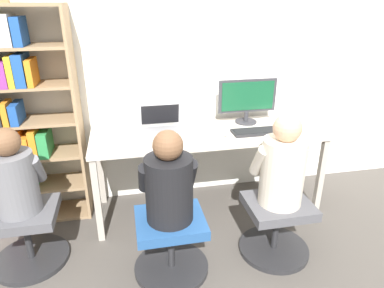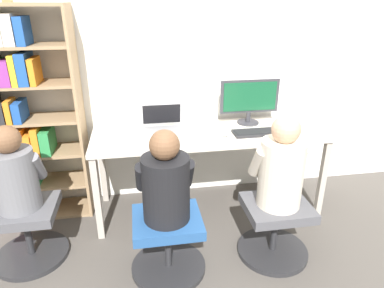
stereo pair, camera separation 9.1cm
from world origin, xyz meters
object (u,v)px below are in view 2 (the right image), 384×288
office_chair_side (27,231)px  person_near_shelf (14,174)px  desktop_monitor (249,100)px  laptop (163,125)px  keyboard (257,132)px  office_chair_left (275,227)px  office_chair_right (168,242)px  bookshelf (22,117)px  person_at_monitor (281,167)px  person_at_laptop (166,182)px

office_chair_side → person_near_shelf: size_ratio=0.87×
desktop_monitor → person_near_shelf: 1.97m
laptop → desktop_monitor: bearing=3.3°
laptop → keyboard: (0.77, -0.23, -0.04)m
office_chair_left → office_chair_right: size_ratio=1.00×
laptop → bookshelf: bearing=178.2°
office_chair_left → person_at_monitor: (0.00, 0.00, 0.50)m
laptop → bookshelf: bookshelf is taller
desktop_monitor → keyboard: (-0.01, -0.27, -0.20)m
keyboard → desktop_monitor: bearing=87.1°
keyboard → person_at_laptop: bearing=-143.0°
desktop_monitor → person_at_laptop: bearing=-133.3°
laptop → person_near_shelf: 1.21m
person_at_laptop → keyboard: bearing=37.0°
person_at_monitor → office_chair_side: (-1.82, 0.26, -0.50)m
laptop → bookshelf: size_ratio=0.21×
office_chair_right → person_at_laptop: bearing=90.0°
bookshelf → office_chair_left: bearing=-24.4°
keyboard → bookshelf: (-1.91, 0.26, 0.16)m
desktop_monitor → office_chair_right: desktop_monitor is taller
office_chair_left → office_chair_right: 0.81m
desktop_monitor → office_chair_side: 2.08m
desktop_monitor → person_near_shelf: size_ratio=0.88×
laptop → person_at_monitor: bearing=-47.5°
desktop_monitor → person_near_shelf: (-1.85, -0.60, -0.26)m
bookshelf → person_near_shelf: bearing=-83.1°
person_near_shelf → laptop: bearing=27.5°
person_at_monitor → bookshelf: 2.08m
office_chair_left → office_chair_side: 1.83m
desktop_monitor → office_chair_side: bearing=-161.9°
person_at_laptop → bookshelf: bookshelf is taller
desktop_monitor → bookshelf: size_ratio=0.30×
keyboard → office_chair_side: bearing=-169.7°
person_at_monitor → person_at_laptop: person_at_monitor is taller
person_at_monitor → bookshelf: size_ratio=0.38×
bookshelf → person_near_shelf: size_ratio=2.90×
office_chair_side → office_chair_left: bearing=-8.2°
desktop_monitor → person_at_monitor: size_ratio=0.80×
person_at_laptop → office_chair_side: size_ratio=1.18×
desktop_monitor → office_chair_side: desktop_monitor is taller
office_chair_right → person_at_laptop: size_ratio=0.84×
desktop_monitor → office_chair_right: size_ratio=1.01×
person_at_laptop → person_near_shelf: 1.05m
office_chair_left → person_near_shelf: size_ratio=0.87×
desktop_monitor → bookshelf: (-1.93, -0.01, -0.05)m
person_at_monitor → person_near_shelf: (-1.82, 0.26, -0.02)m
bookshelf → person_near_shelf: bookshelf is taller
person_at_laptop → desktop_monitor: bearing=46.7°
desktop_monitor → person_at_monitor: (-0.04, -0.86, -0.23)m
office_chair_left → bookshelf: size_ratio=0.30×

